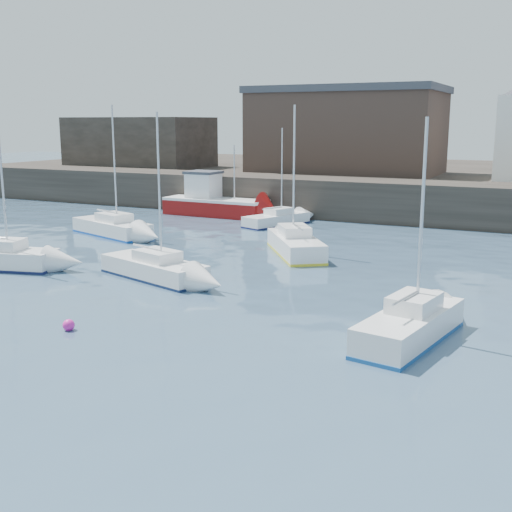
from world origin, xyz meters
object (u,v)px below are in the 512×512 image
at_px(sailboat_e, 112,227).
at_px(buoy_mid, 420,333).
at_px(fishing_boat, 214,201).
at_px(buoy_far, 320,258).
at_px(sailboat_h, 277,219).
at_px(sailboat_b, 154,268).
at_px(buoy_near, 69,330).
at_px(sailboat_f, 295,244).
at_px(sailboat_c, 410,325).

distance_m(sailboat_e, buoy_mid, 25.17).
xyz_separation_m(fishing_boat, buoy_far, (13.54, -11.99, -1.08)).
relative_size(sailboat_h, buoy_far, 19.28).
relative_size(sailboat_b, buoy_near, 18.06).
bearing_deg(sailboat_f, sailboat_h, 120.01).
bearing_deg(sailboat_f, buoy_mid, -49.37).
height_order(fishing_boat, buoy_mid, fishing_boat).
relative_size(sailboat_b, sailboat_f, 0.94).
bearing_deg(fishing_boat, sailboat_c, -48.16).
height_order(buoy_mid, buoy_far, buoy_far).
bearing_deg(buoy_mid, fishing_boat, 133.30).
relative_size(fishing_boat, sailboat_e, 1.02).
bearing_deg(sailboat_b, sailboat_e, 137.29).
xyz_separation_m(sailboat_c, buoy_mid, (0.12, 1.04, -0.58)).
xyz_separation_m(sailboat_e, buoy_mid, (22.52, -11.23, -0.55)).
distance_m(fishing_boat, buoy_near, 29.44).
xyz_separation_m(buoy_near, buoy_mid, (11.42, 5.27, 0.00)).
bearing_deg(sailboat_f, sailboat_e, 178.23).
bearing_deg(sailboat_b, buoy_mid, -11.14).
xyz_separation_m(sailboat_b, sailboat_e, (-9.36, 8.64, 0.04)).
bearing_deg(sailboat_b, sailboat_c, -15.57).
distance_m(sailboat_b, sailboat_f, 9.10).
distance_m(sailboat_f, buoy_far, 1.77).
bearing_deg(buoy_mid, sailboat_c, -96.66).
distance_m(sailboat_e, buoy_near, 19.90).
xyz_separation_m(fishing_boat, buoy_mid, (21.18, -22.48, -1.08)).
height_order(fishing_boat, sailboat_c, sailboat_c).
xyz_separation_m(fishing_boat, sailboat_e, (-1.34, -11.25, -0.54)).
distance_m(fishing_boat, sailboat_b, 21.45).
bearing_deg(sailboat_c, sailboat_h, 124.53).
xyz_separation_m(sailboat_h, buoy_near, (3.10, -25.14, -0.45)).
distance_m(buoy_mid, buoy_far, 12.98).
bearing_deg(sailboat_e, sailboat_c, -28.72).
xyz_separation_m(buoy_mid, buoy_far, (-7.64, 10.49, 0.00)).
height_order(sailboat_c, sailboat_f, sailboat_f).
bearing_deg(sailboat_h, sailboat_c, -55.47).
bearing_deg(fishing_boat, sailboat_b, -68.05).
height_order(buoy_near, buoy_far, buoy_near).
xyz_separation_m(sailboat_h, buoy_mid, (14.51, -19.87, -0.45)).
bearing_deg(fishing_boat, sailboat_e, -96.81).
distance_m(sailboat_e, sailboat_h, 11.78).
height_order(sailboat_b, sailboat_f, sailboat_f).
xyz_separation_m(sailboat_b, buoy_mid, (13.17, -2.59, -0.51)).
bearing_deg(sailboat_b, buoy_near, -77.44).
bearing_deg(buoy_far, sailboat_c, -56.88).
xyz_separation_m(sailboat_c, buoy_far, (-7.52, 11.53, -0.58)).
bearing_deg(sailboat_b, buoy_far, 55.01).
relative_size(buoy_near, buoy_far, 1.20).
height_order(sailboat_e, buoy_near, sailboat_e).
distance_m(sailboat_c, buoy_far, 13.78).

